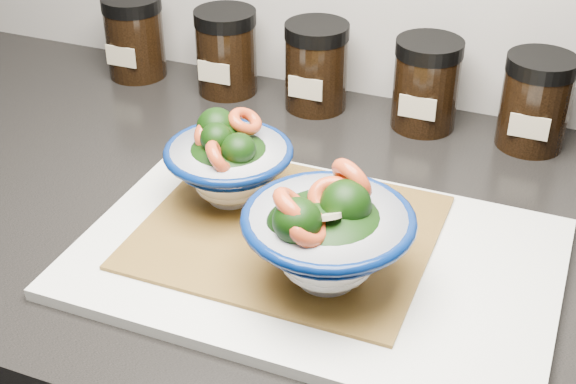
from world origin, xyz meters
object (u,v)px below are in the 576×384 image
at_px(spice_jar_a, 135,37).
at_px(spice_jar_b, 226,52).
at_px(bowl_right, 326,235).
at_px(spice_jar_c, 316,66).
at_px(cutting_board, 317,258).
at_px(bowl_left, 228,163).
at_px(spice_jar_e, 536,102).
at_px(spice_jar_d, 426,84).

bearing_deg(spice_jar_a, spice_jar_b, 0.00).
bearing_deg(bowl_right, spice_jar_c, 111.51).
distance_m(cutting_board, spice_jar_b, 0.40).
height_order(bowl_left, bowl_right, bowl_right).
distance_m(spice_jar_a, spice_jar_c, 0.27).
distance_m(spice_jar_c, spice_jar_e, 0.27).
relative_size(spice_jar_b, spice_jar_c, 1.00).
height_order(bowl_right, spice_jar_b, bowl_right).
relative_size(bowl_right, spice_jar_c, 1.36).
bearing_deg(bowl_left, spice_jar_a, 135.63).
distance_m(cutting_board, bowl_left, 0.14).
distance_m(cutting_board, bowl_right, 0.07).
xyz_separation_m(bowl_left, bowl_right, (0.14, -0.09, 0.01)).
xyz_separation_m(cutting_board, bowl_right, (0.02, -0.04, 0.06)).
bearing_deg(bowl_left, cutting_board, -23.72).
bearing_deg(spice_jar_e, spice_jar_a, 180.00).
height_order(bowl_left, spice_jar_d, bowl_left).
distance_m(cutting_board, spice_jar_a, 0.50).
height_order(cutting_board, spice_jar_d, spice_jar_d).
relative_size(cutting_board, bowl_left, 3.39).
bearing_deg(bowl_left, bowl_right, -33.22).
bearing_deg(spice_jar_c, bowl_left, -89.76).
height_order(bowl_right, spice_jar_a, bowl_right).
height_order(spice_jar_b, spice_jar_c, same).
bearing_deg(spice_jar_b, bowl_right, -52.98).
bearing_deg(bowl_right, spice_jar_a, 139.03).
relative_size(bowl_left, spice_jar_d, 1.17).
distance_m(spice_jar_a, spice_jar_d, 0.41).
bearing_deg(spice_jar_c, spice_jar_a, 180.00).
bearing_deg(spice_jar_a, spice_jar_c, 0.00).
xyz_separation_m(bowl_right, spice_jar_c, (-0.14, 0.35, -0.01)).
bearing_deg(bowl_left, spice_jar_b, 116.02).
height_order(spice_jar_b, spice_jar_d, same).
bearing_deg(spice_jar_a, spice_jar_d, 0.00).
xyz_separation_m(bowl_right, spice_jar_d, (0.00, 0.35, -0.01)).
distance_m(spice_jar_a, spice_jar_b, 0.14).
relative_size(cutting_board, bowl_right, 2.92).
relative_size(spice_jar_c, spice_jar_e, 1.00).
height_order(cutting_board, spice_jar_e, spice_jar_e).
bearing_deg(spice_jar_d, spice_jar_c, 180.00).
distance_m(bowl_right, spice_jar_c, 0.38).
relative_size(bowl_right, spice_jar_a, 1.36).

